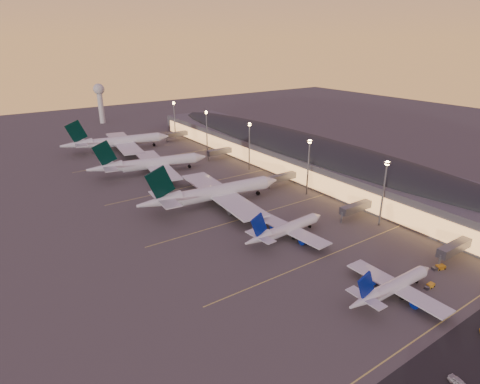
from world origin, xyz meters
name	(u,v)px	position (x,y,z in m)	size (l,w,h in m)	color
ground	(311,252)	(0.00, 0.00, 0.00)	(700.00, 700.00, 0.00)	#474441
airliner_narrow_south	(392,287)	(0.48, -30.98, 3.19)	(34.45, 30.65, 12.35)	silver
airliner_narrow_north	(286,229)	(-0.50, 12.65, 3.47)	(37.62, 33.68, 13.44)	silver
airliner_wide_near	(213,193)	(-5.88, 53.92, 5.45)	(66.19, 60.51, 21.17)	silver
airliner_wide_mid	(150,164)	(-10.98, 110.13, 5.22)	(63.22, 58.26, 20.27)	silver
airliner_wide_far	(117,142)	(-9.16, 165.87, 5.57)	(67.61, 62.16, 21.65)	silver
terminal_building	(301,152)	(61.84, 72.47, 8.78)	(56.35, 255.00, 17.46)	#4E4E53
light_masts	(273,146)	(36.00, 65.00, 17.55)	(2.20, 217.20, 25.90)	slate
radar_tower	(100,97)	(10.00, 260.00, 21.87)	(9.00, 9.00, 32.50)	silver
lane_markings	(243,212)	(0.00, 40.00, 0.01)	(90.00, 180.36, 0.00)	#D8C659
baggage_tug_a	(439,267)	(25.10, -30.68, 0.57)	(4.49, 2.90, 1.25)	gold
baggage_tug_b	(430,286)	(13.53, -34.59, 0.49)	(3.66, 1.70, 1.08)	gold
service_van_c	(460,384)	(-14.53, -58.24, 0.83)	(1.96, 4.87, 1.66)	silver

